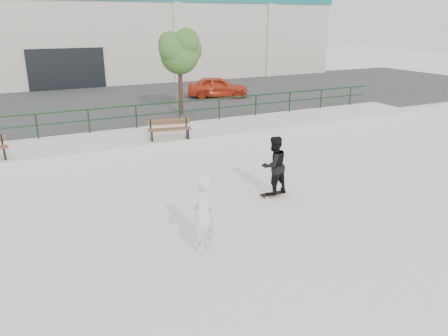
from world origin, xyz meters
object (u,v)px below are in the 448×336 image
red_car (218,87)px  seated_skater (203,214)px  tree (180,50)px  skateboard (273,194)px  standing_skater (274,165)px  bench_right (169,129)px

red_car → seated_skater: (-8.06, -15.94, -0.20)m
tree → skateboard: (-1.08, -10.13, -3.52)m
red_car → standing_skater: 14.71m
red_car → skateboard: red_car is taller
tree → seated_skater: 13.18m
tree → seated_skater: size_ratio=2.24×
bench_right → tree: (2.19, 4.27, 2.71)m
bench_right → tree: tree is taller
red_car → skateboard: (-4.88, -13.88, -1.05)m
bench_right → red_car: size_ratio=0.48×
tree → standing_skater: size_ratio=2.37×
bench_right → standing_skater: bearing=-67.2°
bench_right → seated_skater: bearing=-92.6°
skateboard → seated_skater: 3.88m
tree → bench_right: bearing=-117.2°
bench_right → skateboard: 6.02m
skateboard → standing_skater: size_ratio=0.45×
skateboard → standing_skater: bearing=65.6°
skateboard → seated_skater: size_ratio=0.43×
bench_right → seated_skater: (-2.07, -7.92, 0.03)m
tree → seated_skater: bearing=-109.2°
red_car → seated_skater: seated_skater is taller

